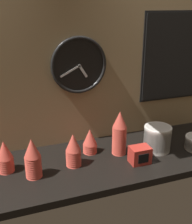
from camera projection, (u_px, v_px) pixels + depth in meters
ground_plane at (112, 159)px, 1.62m from camera, size 1.60×0.56×0.04m
wall_tiled_back at (97, 57)px, 1.65m from camera, size 1.60×0.03×1.05m
cup_stack_center_left at (73, 150)px, 1.49m from camera, size 0.08×0.08×0.19m
cup_stack_center_right at (119, 133)px, 1.59m from camera, size 0.08×0.08×0.26m
cup_stack_left at (33, 158)px, 1.38m from camera, size 0.08×0.08×0.21m
cup_stack_far_left at (5, 156)px, 1.44m from camera, size 0.08×0.08×0.17m
cup_stack_center at (90, 141)px, 1.63m from camera, size 0.08×0.08×0.15m
bowl_stack_right at (157, 138)px, 1.65m from camera, size 0.16×0.16×0.15m
wall_clock at (79, 65)px, 1.60m from camera, size 0.33×0.03×0.33m
menu_board at (173, 57)px, 1.80m from camera, size 0.44×0.01×0.57m
napkin_dispenser at (140, 155)px, 1.53m from camera, size 0.11×0.08×0.09m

